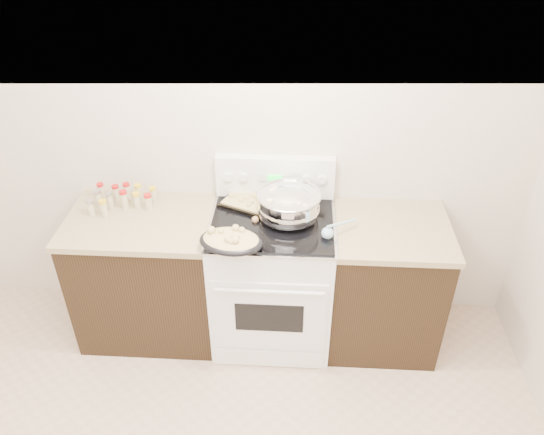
{
  "coord_description": "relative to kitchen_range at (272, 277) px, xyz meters",
  "views": [
    {
      "loc": [
        0.5,
        -1.24,
        2.79
      ],
      "look_at": [
        0.35,
        1.37,
        1.0
      ],
      "focal_mm": 35.0,
      "sensor_mm": 36.0,
      "label": 1
    }
  ],
  "objects": [
    {
      "name": "blue_ladle",
      "position": [
        0.34,
        -0.14,
        0.48
      ],
      "size": [
        0.21,
        0.19,
        0.09
      ],
      "color": "#95C6DE",
      "rests_on": "kitchen_range"
    },
    {
      "name": "counter_left",
      "position": [
        -0.83,
        0.01,
        -0.03
      ],
      "size": [
        0.93,
        0.67,
        0.92
      ],
      "color": "black",
      "rests_on": "ground"
    },
    {
      "name": "kitchen_range",
      "position": [
        0.0,
        0.0,
        0.0
      ],
      "size": [
        0.78,
        0.73,
        1.22
      ],
      "color": "white",
      "rests_on": "ground"
    },
    {
      "name": "mixing_bowl",
      "position": [
        0.1,
        0.03,
        0.54
      ],
      "size": [
        0.47,
        0.47,
        0.23
      ],
      "color": "silver",
      "rests_on": "kitchen_range"
    },
    {
      "name": "spice_jars",
      "position": [
        -0.98,
        0.14,
        0.49
      ],
      "size": [
        0.39,
        0.24,
        0.13
      ],
      "color": "#BFB28C",
      "rests_on": "counter_left"
    },
    {
      "name": "counter_right",
      "position": [
        0.73,
        0.01,
        -0.03
      ],
      "size": [
        0.73,
        0.67,
        0.92
      ],
      "color": "black",
      "rests_on": "ground"
    },
    {
      "name": "baking_sheet",
      "position": [
        -0.15,
        0.17,
        0.47
      ],
      "size": [
        0.42,
        0.36,
        0.06
      ],
      "color": "black",
      "rests_on": "kitchen_range"
    },
    {
      "name": "wooden_spoon",
      "position": [
        -0.08,
        0.01,
        0.46
      ],
      "size": [
        0.2,
        0.23,
        0.04
      ],
      "color": "#AE804F",
      "rests_on": "kitchen_range"
    },
    {
      "name": "room_shell",
      "position": [
        -0.35,
        -1.42,
        1.21
      ],
      "size": [
        4.1,
        3.6,
        2.75
      ],
      "color": "beige",
      "rests_on": "ground"
    },
    {
      "name": "roasting_pan",
      "position": [
        -0.22,
        -0.28,
        0.5
      ],
      "size": [
        0.41,
        0.31,
        0.11
      ],
      "color": "black",
      "rests_on": "kitchen_range"
    }
  ]
}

